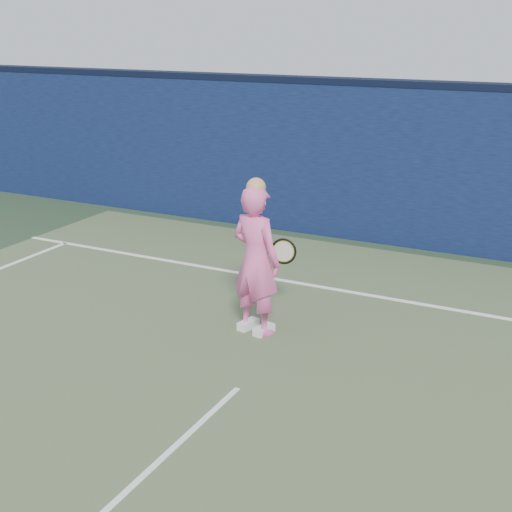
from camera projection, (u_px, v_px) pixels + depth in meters
The scene contains 6 objects.
ground at pixel (183, 440), 6.19m from camera, with size 80.00×80.00×0.00m, color #263C25.
backstop_wall at pixel (400, 167), 11.30m from camera, with size 24.00×0.40×2.50m, color #0C1338.
wall_cap at pixel (406, 83), 10.90m from camera, with size 24.00×0.42×0.10m, color black.
player at pixel (256, 260), 8.07m from camera, with size 0.72×0.55×1.83m.
racket at pixel (281, 252), 8.41m from camera, with size 0.59×0.14×0.32m.
court_lines at pixel (162, 458), 5.90m from camera, with size 11.00×12.04×0.01m.
Camera 1 is at (2.98, -4.51, 3.46)m, focal length 50.00 mm.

